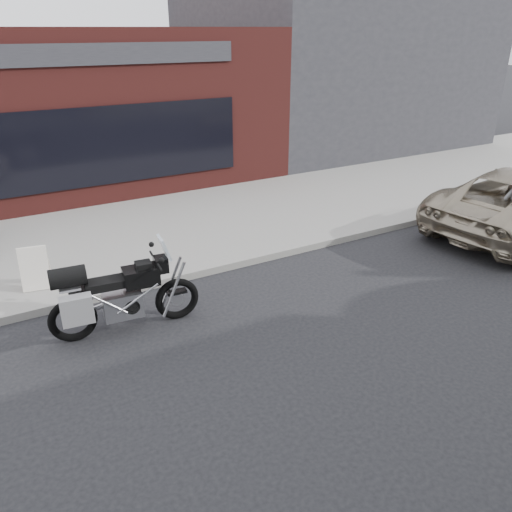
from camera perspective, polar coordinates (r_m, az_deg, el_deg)
name	(u,v)px	position (r m, az deg, el deg)	size (l,w,h in m)	color
ground	(336,391)	(7.08, 9.13, -14.96)	(120.00, 120.00, 0.00)	black
near_sidewalk	(161,224)	(12.52, -10.81, 3.59)	(44.00, 6.00, 0.15)	gray
storefront	(22,104)	(18.35, -25.13, 15.46)	(14.00, 10.07, 4.50)	maroon
neighbour_building	(326,66)	(22.72, 7.96, 20.70)	(10.00, 10.00, 6.00)	#2A2A2F
motorcycle	(115,296)	(8.14, -15.81, -4.42)	(2.40, 0.77, 1.52)	black
sandwich_sign	(35,267)	(9.89, -23.98, -1.11)	(0.55, 0.52, 0.78)	white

